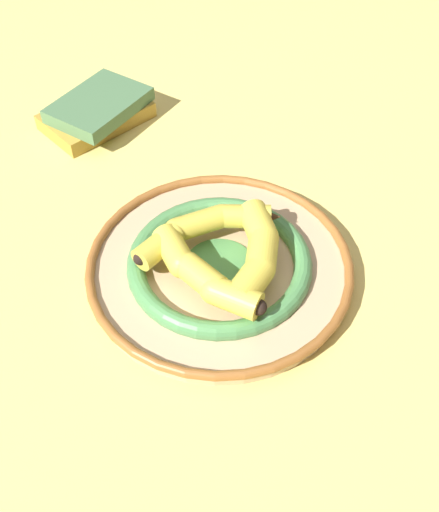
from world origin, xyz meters
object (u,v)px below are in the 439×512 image
Objects in this scene: banana_b at (204,226)px; book_stack at (98,111)px; banana_a at (257,255)px; decorative_bowl at (220,267)px; banana_c at (199,273)px.

banana_b is 0.96× the size of book_stack.
banana_b is (-0.05, -0.07, -0.00)m from banana_a.
banana_b is at bearing -151.83° from decorative_bowl.
book_stack is at bearing -147.50° from decorative_bowl.
book_stack is (-0.30, -0.20, -0.03)m from banana_b.
banana_a is at bearing 117.22° from banana_b.
decorative_bowl is at bearing 82.77° from banana_a.
banana_b is 1.27× the size of banana_c.
banana_b is at bearing 59.34° from banana_a.
banana_b reaches higher than book_stack.
book_stack is (-0.34, -0.22, 0.01)m from decorative_bowl.
book_stack is at bearing -82.90° from banana_b.
banana_a reaches higher than decorative_bowl.
banana_b is (-0.04, -0.02, 0.03)m from decorative_bowl.
banana_a is 0.44m from book_stack.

